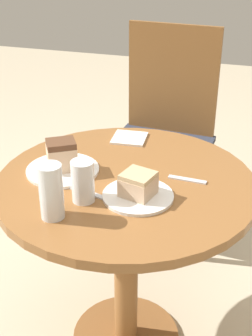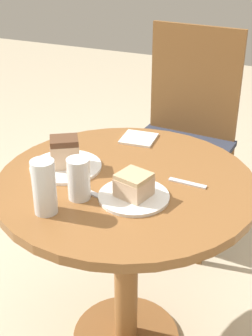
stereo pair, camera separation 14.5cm
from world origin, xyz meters
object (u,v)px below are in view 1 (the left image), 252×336
at_px(plate_near, 63,170).
at_px(glass_water, 51,194).
at_px(chair, 164,129).
at_px(cake_slice_near, 62,155).
at_px(cake_slice_far, 138,184).
at_px(glass_lemonade, 83,183).
at_px(plate_far, 138,196).

relative_size(plate_near, glass_water, 1.48).
bearing_deg(chair, cake_slice_near, -95.86).
xyz_separation_m(plate_near, cake_slice_far, (0.28, -0.08, 0.04)).
bearing_deg(glass_lemonade, plate_far, 22.73).
xyz_separation_m(glass_lemonade, glass_water, (-0.05, -0.10, 0.02)).
relative_size(chair, cake_slice_near, 8.53).
height_order(chair, cake_slice_near, chair).
distance_m(chair, cake_slice_far, 0.97).
bearing_deg(plate_far, chair, 98.13).
bearing_deg(plate_far, cake_slice_near, 163.41).
xyz_separation_m(plate_far, glass_water, (-0.20, -0.16, 0.07)).
height_order(glass_lemonade, glass_water, glass_water).
distance_m(chair, cake_slice_near, 0.90).
bearing_deg(cake_slice_near, cake_slice_far, -16.59).
distance_m(plate_far, glass_water, 0.26).
distance_m(cake_slice_far, glass_water, 0.26).
bearing_deg(chair, plate_far, -78.11).
bearing_deg(plate_near, chair, 80.37).
distance_m(plate_far, cake_slice_near, 0.29).
distance_m(plate_far, glass_lemonade, 0.17).
bearing_deg(cake_slice_far, plate_far, 180.00).
bearing_deg(plate_near, plate_far, -16.59).
xyz_separation_m(chair, cake_slice_near, (-0.14, -0.85, 0.24)).
relative_size(plate_far, cake_slice_near, 1.79).
bearing_deg(plate_far, glass_water, -139.88).
relative_size(glass_lemonade, glass_water, 0.79).
relative_size(cake_slice_near, cake_slice_far, 1.08).
bearing_deg(glass_water, cake_slice_far, 40.12).
bearing_deg(cake_slice_near, glass_lemonade, -47.77).
height_order(plate_far, glass_lemonade, glass_lemonade).
distance_m(cake_slice_far, glass_lemonade, 0.16).
distance_m(plate_near, cake_slice_near, 0.05).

